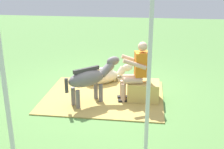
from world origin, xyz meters
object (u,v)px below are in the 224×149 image
person_seated (137,69)px  pony_lying (105,76)px  tent_pole_left (149,75)px  hay_bale (143,91)px  pony_standing (90,78)px  tent_pole_mid (5,92)px

person_seated → pony_lying: 1.35m
tent_pole_left → person_seated: bearing=-82.4°
hay_bale → tent_pole_left: tent_pole_left is taller
hay_bale → pony_lying: hay_bale is taller
person_seated → tent_pole_left: size_ratio=0.51×
hay_bale → person_seated: person_seated is taller
pony_lying → tent_pole_left: bearing=110.5°
pony_standing → tent_pole_left: bearing=125.5°
pony_standing → tent_pole_left: size_ratio=0.42×
pony_standing → tent_pole_left: tent_pole_left is taller
hay_bale → pony_lying: 1.34m
pony_lying → pony_standing: bearing=83.9°
hay_bale → tent_pole_mid: 3.43m
person_seated → pony_lying: (0.82, -0.94, -0.52)m
hay_bale → tent_pole_mid: bearing=60.3°
tent_pole_left → tent_pole_mid: (1.72, 0.84, 0.00)m
pony_lying → tent_pole_left: (-1.09, 2.91, 1.10)m
hay_bale → person_seated: 0.52m
hay_bale → tent_pole_mid: (1.61, 2.83, 1.08)m
pony_lying → tent_pole_mid: tent_pole_mid is taller
pony_standing → tent_pole_mid: tent_pole_mid is taller
pony_standing → tent_pole_mid: bearing=78.8°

